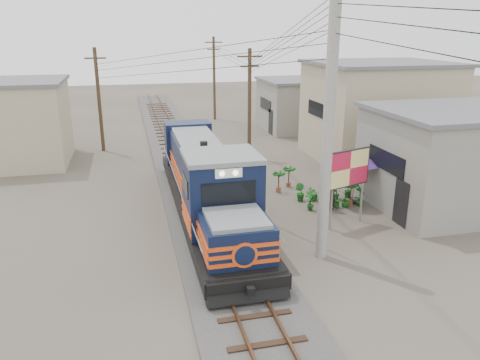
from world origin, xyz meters
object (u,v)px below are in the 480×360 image
object	(u,v)px
locomotive	(207,183)
billboard	(349,170)
vendor	(331,193)
market_umbrella	(356,158)

from	to	relation	value
locomotive	billboard	size ratio (longest dim) A/B	4.43
billboard	vendor	distance (m)	2.43
locomotive	market_umbrella	world-z (taller)	locomotive
vendor	billboard	bearing A→B (deg)	58.23
market_umbrella	vendor	size ratio (longest dim) A/B	1.60
billboard	vendor	size ratio (longest dim) A/B	2.00
market_umbrella	locomotive	bearing A→B (deg)	-178.27
billboard	vendor	world-z (taller)	billboard
market_umbrella	vendor	distance (m)	2.15
vendor	market_umbrella	bearing A→B (deg)	175.90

